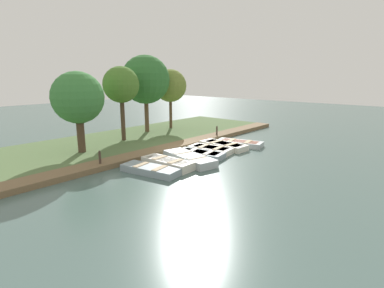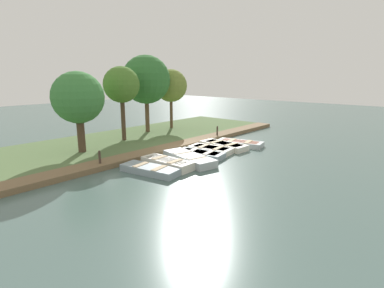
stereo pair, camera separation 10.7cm
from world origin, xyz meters
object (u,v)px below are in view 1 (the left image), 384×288
Objects in this scene: rowboat_0 at (150,170)px; rowboat_6 at (240,143)px; rowboat_5 at (223,145)px; mooring_post_far at (217,132)px; rowboat_4 at (211,149)px; park_tree_center at (145,80)px; rowboat_2 at (189,158)px; park_tree_right at (170,86)px; rowboat_1 at (167,163)px; mooring_post_near at (100,160)px; park_tree_far_left at (78,98)px; park_tree_left at (121,85)px; rowboat_3 at (200,154)px.

rowboat_6 is at bearing 78.77° from rowboat_0.
rowboat_5 is 3.36× the size of mooring_post_far.
rowboat_5 is at bearing 81.22° from rowboat_4.
rowboat_6 is (0.39, 2.69, -0.00)m from rowboat_4.
park_tree_center is (-7.42, -0.11, 4.12)m from rowboat_5.
rowboat_2 is 1.29× the size of rowboat_4.
park_tree_right is at bearing 163.72° from rowboat_5.
park_tree_center is 2.62m from park_tree_right.
rowboat_1 reaches higher than rowboat_4.
rowboat_5 is 0.99× the size of rowboat_6.
mooring_post_near is 4.33m from park_tree_far_left.
park_tree_left is (-4.02, -5.50, 3.51)m from mooring_post_far.
park_tree_center reaches higher than park_tree_far_left.
park_tree_far_left is at bearing -138.83° from rowboat_2.
park_tree_center reaches higher than mooring_post_far.
rowboat_4 is at bearing -9.57° from park_tree_center.
rowboat_0 is 6.45m from park_tree_far_left.
rowboat_6 is at bearing 76.48° from rowboat_3.
park_tree_right is (-7.72, 6.32, 3.56)m from rowboat_2.
park_tree_center is at bearing 107.20° from park_tree_far_left.
rowboat_4 reaches higher than rowboat_3.
mooring_post_near is at bearing -125.87° from rowboat_3.
rowboat_4 is 7.52m from park_tree_left.
rowboat_3 is at bearing -106.11° from rowboat_6.
rowboat_1 is 0.93× the size of rowboat_5.
park_tree_center reaches higher than rowboat_2.
mooring_post_far reaches higher than rowboat_1.
rowboat_6 is (0.10, 7.87, -0.01)m from rowboat_0.
rowboat_5 is at bearing -18.66° from park_tree_right.
rowboat_1 reaches higher than rowboat_5.
rowboat_6 is 3.39× the size of mooring_post_near.
mooring_post_near is (-2.16, -7.73, 0.29)m from rowboat_5.
park_tree_right reaches higher than park_tree_far_left.
park_tree_left is at bearing -149.44° from rowboat_5.
mooring_post_far is (-2.16, 2.20, 0.29)m from rowboat_5.
mooring_post_far is (-2.38, 7.51, 0.26)m from rowboat_1.
rowboat_3 is 3.12× the size of mooring_post_far.
mooring_post_far is (-2.16, 3.55, 0.31)m from rowboat_4.
rowboat_2 is at bearing 76.32° from rowboat_0.
rowboat_3 is at bearing 80.71° from rowboat_0.
park_tree_center reaches higher than rowboat_4.
park_tree_center is at bearing 150.72° from rowboat_3.
park_tree_right is (-1.98, 9.42, 0.41)m from park_tree_far_left.
rowboat_0 is 0.97× the size of rowboat_6.
rowboat_1 is at bearing -72.40° from mooring_post_far.
park_tree_far_left reaches higher than rowboat_2.
mooring_post_near is 0.15× the size of park_tree_center.
rowboat_6 is at bearing 76.02° from rowboat_5.
park_tree_center reaches higher than mooring_post_near.
park_tree_left is (-0.88, 3.65, 0.62)m from park_tree_far_left.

